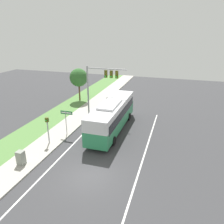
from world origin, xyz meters
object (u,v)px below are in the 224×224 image
(signal_gantry, at_px, (100,81))
(street_sign, at_px, (66,118))
(utility_cabinet, at_px, (21,158))
(bus, at_px, (112,114))
(pedestrian_signal, at_px, (47,126))

(signal_gantry, xyz_separation_m, street_sign, (-1.78, -5.83, -2.85))
(signal_gantry, distance_m, utility_cabinet, 13.10)
(bus, distance_m, signal_gantry, 4.94)
(bus, distance_m, pedestrian_signal, 7.18)
(bus, xyz_separation_m, street_sign, (-4.29, -2.74, 0.07))
(utility_cabinet, bearing_deg, bus, 59.77)
(pedestrian_signal, bearing_deg, street_sign, 70.47)
(street_sign, height_order, utility_cabinet, street_sign)
(street_sign, bearing_deg, signal_gantry, 73.06)
(pedestrian_signal, relative_size, utility_cabinet, 2.32)
(signal_gantry, relative_size, utility_cabinet, 5.46)
(bus, height_order, pedestrian_signal, bus)
(street_sign, bearing_deg, utility_cabinet, -98.81)
(bus, xyz_separation_m, utility_cabinet, (-5.26, -9.03, -1.20))
(signal_gantry, bearing_deg, bus, -50.92)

